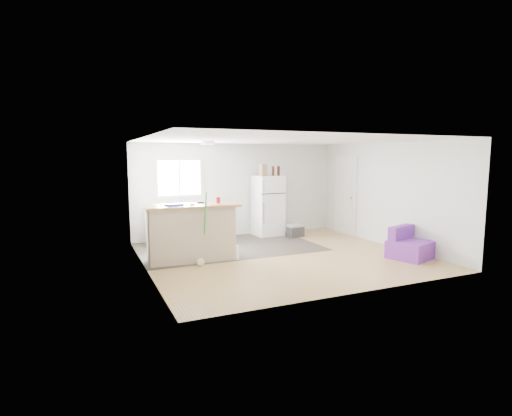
{
  "coord_description": "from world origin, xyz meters",
  "views": [
    {
      "loc": [
        -3.78,
        -7.24,
        2.06
      ],
      "look_at": [
        -0.28,
        0.7,
        0.95
      ],
      "focal_mm": 28.0,
      "sensor_mm": 36.0,
      "label": 1
    }
  ],
  "objects_px": {
    "mop": "(202,254)",
    "cardboard_box": "(263,170)",
    "kitchen_cabinets": "(185,225)",
    "cooler": "(295,230)",
    "blue_tray": "(174,205)",
    "refrigerator": "(268,206)",
    "purple_seat": "(409,247)",
    "bottle_left": "(273,171)",
    "cleaner_jug": "(235,252)",
    "red_cup": "(218,200)",
    "bottle_right": "(279,171)",
    "peninsula": "(191,232)"
  },
  "relations": [
    {
      "from": "mop",
      "to": "cardboard_box",
      "type": "relative_size",
      "value": 4.74
    },
    {
      "from": "kitchen_cabinets",
      "to": "cooler",
      "type": "height_order",
      "value": "kitchen_cabinets"
    },
    {
      "from": "kitchen_cabinets",
      "to": "mop",
      "type": "relative_size",
      "value": 1.33
    },
    {
      "from": "cooler",
      "to": "blue_tray",
      "type": "bearing_deg",
      "value": -163.28
    },
    {
      "from": "refrigerator",
      "to": "purple_seat",
      "type": "xyz_separation_m",
      "value": [
        1.61,
        -3.34,
        -0.56
      ]
    },
    {
      "from": "purple_seat",
      "to": "cardboard_box",
      "type": "relative_size",
      "value": 3.18
    },
    {
      "from": "kitchen_cabinets",
      "to": "bottle_left",
      "type": "height_order",
      "value": "bottle_left"
    },
    {
      "from": "cleaner_jug",
      "to": "cardboard_box",
      "type": "xyz_separation_m",
      "value": [
        1.56,
        2.01,
        1.57
      ]
    },
    {
      "from": "mop",
      "to": "red_cup",
      "type": "distance_m",
      "value": 1.18
    },
    {
      "from": "red_cup",
      "to": "cleaner_jug",
      "type": "bearing_deg",
      "value": -54.6
    },
    {
      "from": "bottle_right",
      "to": "peninsula",
      "type": "bearing_deg",
      "value": -148.82
    },
    {
      "from": "cooler",
      "to": "bottle_left",
      "type": "height_order",
      "value": "bottle_left"
    },
    {
      "from": "red_cup",
      "to": "mop",
      "type": "bearing_deg",
      "value": -136.73
    },
    {
      "from": "peninsula",
      "to": "refrigerator",
      "type": "distance_m",
      "value": 3.07
    },
    {
      "from": "kitchen_cabinets",
      "to": "blue_tray",
      "type": "height_order",
      "value": "blue_tray"
    },
    {
      "from": "cooler",
      "to": "cleaner_jug",
      "type": "relative_size",
      "value": 1.27
    },
    {
      "from": "cooler",
      "to": "red_cup",
      "type": "relative_size",
      "value": 3.62
    },
    {
      "from": "peninsula",
      "to": "refrigerator",
      "type": "height_order",
      "value": "refrigerator"
    },
    {
      "from": "cardboard_box",
      "to": "bottle_left",
      "type": "distance_m",
      "value": 0.26
    },
    {
      "from": "kitchen_cabinets",
      "to": "mop",
      "type": "distance_m",
      "value": 2.26
    },
    {
      "from": "cleaner_jug",
      "to": "red_cup",
      "type": "xyz_separation_m",
      "value": [
        -0.23,
        0.32,
        1.04
      ]
    },
    {
      "from": "purple_seat",
      "to": "cooler",
      "type": "bearing_deg",
      "value": 92.18
    },
    {
      "from": "cleaner_jug",
      "to": "blue_tray",
      "type": "bearing_deg",
      "value": 175.22
    },
    {
      "from": "peninsula",
      "to": "bottle_left",
      "type": "relative_size",
      "value": 7.47
    },
    {
      "from": "blue_tray",
      "to": "refrigerator",
      "type": "bearing_deg",
      "value": 32.25
    },
    {
      "from": "purple_seat",
      "to": "red_cup",
      "type": "relative_size",
      "value": 7.94
    },
    {
      "from": "cooler",
      "to": "mop",
      "type": "height_order",
      "value": "mop"
    },
    {
      "from": "blue_tray",
      "to": "bottle_right",
      "type": "xyz_separation_m",
      "value": [
        3.14,
        1.75,
        0.55
      ]
    },
    {
      "from": "cleaner_jug",
      "to": "bottle_right",
      "type": "relative_size",
      "value": 1.37
    },
    {
      "from": "cardboard_box",
      "to": "bottle_left",
      "type": "relative_size",
      "value": 1.2
    },
    {
      "from": "kitchen_cabinets",
      "to": "cleaner_jug",
      "type": "distance_m",
      "value": 2.16
    },
    {
      "from": "mop",
      "to": "bottle_left",
      "type": "relative_size",
      "value": 5.69
    },
    {
      "from": "mop",
      "to": "peninsula",
      "type": "bearing_deg",
      "value": 103.11
    },
    {
      "from": "refrigerator",
      "to": "bottle_right",
      "type": "bearing_deg",
      "value": -14.61
    },
    {
      "from": "blue_tray",
      "to": "cardboard_box",
      "type": "bearing_deg",
      "value": 33.32
    },
    {
      "from": "cooler",
      "to": "cardboard_box",
      "type": "distance_m",
      "value": 1.78
    },
    {
      "from": "kitchen_cabinets",
      "to": "cleaner_jug",
      "type": "bearing_deg",
      "value": -79.25
    },
    {
      "from": "cleaner_jug",
      "to": "cardboard_box",
      "type": "bearing_deg",
      "value": 58.24
    },
    {
      "from": "bottle_left",
      "to": "cleaner_jug",
      "type": "bearing_deg",
      "value": -133.13
    },
    {
      "from": "purple_seat",
      "to": "bottle_left",
      "type": "bearing_deg",
      "value": 97.27
    },
    {
      "from": "red_cup",
      "to": "bottle_left",
      "type": "xyz_separation_m",
      "value": [
        2.03,
        1.61,
        0.51
      ]
    },
    {
      "from": "bottle_right",
      "to": "cleaner_jug",
      "type": "bearing_deg",
      "value": -135.22
    },
    {
      "from": "refrigerator",
      "to": "cardboard_box",
      "type": "distance_m",
      "value": 0.95
    },
    {
      "from": "blue_tray",
      "to": "cleaner_jug",
      "type": "bearing_deg",
      "value": -10.9
    },
    {
      "from": "cooler",
      "to": "mop",
      "type": "xyz_separation_m",
      "value": [
        -3.01,
        -1.71,
        0.07
      ]
    },
    {
      "from": "purple_seat",
      "to": "bottle_right",
      "type": "distance_m",
      "value": 3.84
    },
    {
      "from": "mop",
      "to": "cardboard_box",
      "type": "bearing_deg",
      "value": 46.27
    },
    {
      "from": "kitchen_cabinets",
      "to": "refrigerator",
      "type": "height_order",
      "value": "refrigerator"
    },
    {
      "from": "purple_seat",
      "to": "cleaner_jug",
      "type": "bearing_deg",
      "value": 140.61
    },
    {
      "from": "cooler",
      "to": "bottle_left",
      "type": "distance_m",
      "value": 1.65
    }
  ]
}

